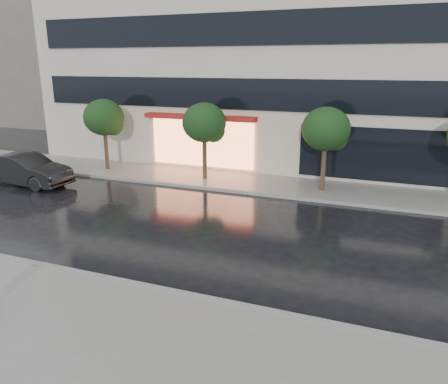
% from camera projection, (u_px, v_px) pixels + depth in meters
% --- Properties ---
extents(ground, '(120.00, 120.00, 0.00)m').
position_uv_depth(ground, '(161.00, 273.00, 12.63)').
color(ground, black).
rests_on(ground, ground).
extents(sidewalk_near, '(60.00, 4.50, 0.12)m').
position_uv_depth(sidewalk_near, '(90.00, 334.00, 9.70)').
color(sidewalk_near, slate).
rests_on(sidewalk_near, ground).
extents(sidewalk_far, '(60.00, 3.50, 0.12)m').
position_uv_depth(sidewalk_far, '(262.00, 184.00, 21.77)').
color(sidewalk_far, slate).
rests_on(sidewalk_far, ground).
extents(curb_near, '(60.00, 0.25, 0.14)m').
position_uv_depth(curb_near, '(143.00, 287.00, 11.71)').
color(curb_near, gray).
rests_on(curb_near, ground).
extents(curb_far, '(60.00, 0.25, 0.14)m').
position_uv_depth(curb_far, '(251.00, 193.00, 20.20)').
color(curb_far, gray).
rests_on(curb_far, ground).
extents(office_building, '(30.00, 12.76, 18.00)m').
position_uv_depth(office_building, '(302.00, 8.00, 26.14)').
color(office_building, beige).
rests_on(office_building, ground).
extents(bg_building_left, '(14.00, 10.00, 12.00)m').
position_uv_depth(bg_building_left, '(40.00, 62.00, 43.89)').
color(bg_building_left, '#59544F').
rests_on(bg_building_left, ground).
extents(tree_far_west, '(2.20, 2.20, 3.99)m').
position_uv_depth(tree_far_west, '(105.00, 119.00, 23.87)').
color(tree_far_west, '#33261C').
rests_on(tree_far_west, ground).
extents(tree_mid_west, '(2.20, 2.20, 3.99)m').
position_uv_depth(tree_mid_west, '(206.00, 124.00, 21.78)').
color(tree_mid_west, '#33261C').
rests_on(tree_mid_west, ground).
extents(tree_mid_east, '(2.20, 2.20, 3.99)m').
position_uv_depth(tree_mid_east, '(327.00, 131.00, 19.70)').
color(tree_mid_east, '#33261C').
rests_on(tree_mid_east, ground).
extents(parked_car, '(4.87, 1.85, 1.59)m').
position_uv_depth(parked_car, '(25.00, 170.00, 21.56)').
color(parked_car, black).
rests_on(parked_car, ground).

